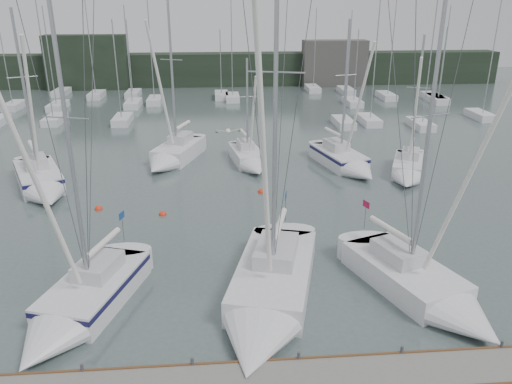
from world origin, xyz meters
TOP-DOWN VIEW (x-y plane):
  - ground at (0.00, 0.00)m, footprint 160.00×160.00m
  - dock at (0.00, -5.00)m, footprint 24.00×2.00m
  - far_treeline at (0.00, 62.00)m, footprint 90.00×4.00m
  - far_building_left at (-20.00, 60.00)m, footprint 12.00×3.00m
  - far_building_right at (18.00, 60.00)m, footprint 10.00×3.00m
  - mast_forest at (1.52, 44.78)m, footprint 60.40×27.81m
  - sailboat_near_left at (-7.12, -0.33)m, footprint 5.25×8.83m
  - sailboat_near_center at (1.14, -0.56)m, footprint 6.07×11.33m
  - sailboat_near_right at (8.69, -0.41)m, footprint 5.88×9.36m
  - sailboat_mid_a at (-13.52, 15.72)m, footprint 6.25×9.21m
  - sailboat_mid_b at (-4.69, 21.61)m, footprint 5.36×8.70m
  - sailboat_mid_c at (1.89, 20.27)m, footprint 3.29×7.24m
  - sailboat_mid_d at (9.70, 18.81)m, footprint 4.66×8.59m
  - sailboat_mid_e at (13.94, 16.39)m, footprint 4.96×7.46m
  - buoy_a at (-4.47, 10.86)m, footprint 0.49×0.49m
  - buoy_b at (2.29, 14.33)m, footprint 0.53×0.53m
  - buoy_c at (-8.81, 12.10)m, footprint 0.51×0.51m
  - seagull at (-0.38, 0.66)m, footprint 0.94×0.43m

SIDE VIEW (x-z plane):
  - ground at x=0.00m, z-range 0.00..0.00m
  - buoy_a at x=-4.47m, z-range -0.25..0.25m
  - buoy_b at x=2.29m, z-range -0.26..0.26m
  - buoy_c at x=-8.81m, z-range -0.26..0.26m
  - dock at x=0.00m, z-range 0.00..0.40m
  - mast_forest at x=1.52m, z-range -6.96..7.94m
  - sailboat_mid_c at x=1.89m, z-range -4.18..5.22m
  - sailboat_mid_e at x=13.94m, z-range -5.16..6.26m
  - sailboat_near_right at x=8.69m, z-range -6.64..7.77m
  - sailboat_near_left at x=-7.12m, z-range -6.77..7.96m
  - sailboat_near_center at x=1.14m, z-range -8.20..9.40m
  - sailboat_mid_d at x=9.70m, z-range -5.65..6.88m
  - sailboat_mid_b at x=-4.69m, z-range -6.42..7.69m
  - sailboat_mid_a at x=-13.52m, z-range -6.05..7.39m
  - far_treeline at x=0.00m, z-range 0.00..5.00m
  - far_building_right at x=18.00m, z-range 0.00..7.00m
  - far_building_left at x=-20.00m, z-range 0.00..8.00m
  - seagull at x=-0.38m, z-range 7.99..8.18m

